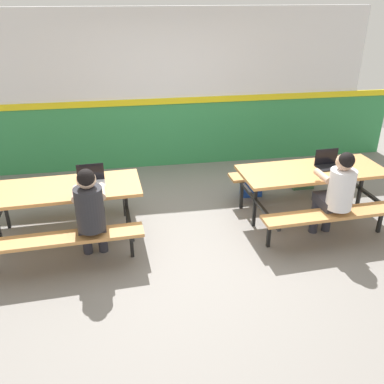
{
  "coord_description": "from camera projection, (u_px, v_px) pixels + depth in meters",
  "views": [
    {
      "loc": [
        -0.78,
        -4.46,
        2.84
      ],
      "look_at": [
        0.0,
        0.18,
        0.55
      ],
      "focal_mm": 39.22,
      "sensor_mm": 36.0,
      "label": 1
    }
  ],
  "objects": [
    {
      "name": "laptop_dark",
      "position": [
        328.0,
        164.0,
        5.45
      ],
      "size": [
        0.33,
        0.24,
        0.22
      ],
      "color": "black",
      "rests_on": "picnic_table_right"
    },
    {
      "name": "laptop_silver",
      "position": [
        91.0,
        180.0,
        4.99
      ],
      "size": [
        0.33,
        0.24,
        0.22
      ],
      "color": "silver",
      "rests_on": "picnic_table_left"
    },
    {
      "name": "accent_backdrop",
      "position": [
        169.0,
        94.0,
        6.99
      ],
      "size": [
        8.0,
        0.14,
        2.6
      ],
      "color": "#338C4C",
      "rests_on": "ground"
    },
    {
      "name": "student_nearer",
      "position": [
        90.0,
        209.0,
        4.5
      ],
      "size": [
        0.38,
        0.53,
        1.21
      ],
      "color": "#2D2D38",
      "rests_on": "ground"
    },
    {
      "name": "student_further",
      "position": [
        337.0,
        190.0,
        4.93
      ],
      "size": [
        0.38,
        0.53,
        1.21
      ],
      "color": "#2D2D38",
      "rests_on": "ground"
    },
    {
      "name": "picnic_table_right",
      "position": [
        311.0,
        181.0,
        5.47
      ],
      "size": [
        1.91,
        1.65,
        0.74
      ],
      "color": "tan",
      "rests_on": "ground"
    },
    {
      "name": "ground_plane",
      "position": [
        194.0,
        238.0,
        5.32
      ],
      "size": [
        10.0,
        10.0,
        0.02
      ],
      "primitive_type": "cube",
      "color": "gray"
    },
    {
      "name": "tote_bag_bright",
      "position": [
        303.0,
        177.0,
        6.54
      ],
      "size": [
        0.34,
        0.21,
        0.43
      ],
      "color": "#3F724C",
      "rests_on": "ground"
    },
    {
      "name": "picnic_table_left",
      "position": [
        61.0,
        200.0,
        4.98
      ],
      "size": [
        1.91,
        1.65,
        0.74
      ],
      "color": "tan",
      "rests_on": "ground"
    },
    {
      "name": "backpack_dark",
      "position": [
        251.0,
        182.0,
        6.31
      ],
      "size": [
        0.3,
        0.22,
        0.44
      ],
      "color": "#1E47B2",
      "rests_on": "ground"
    }
  ]
}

